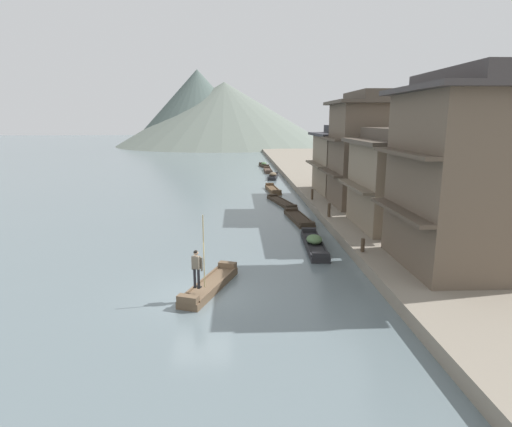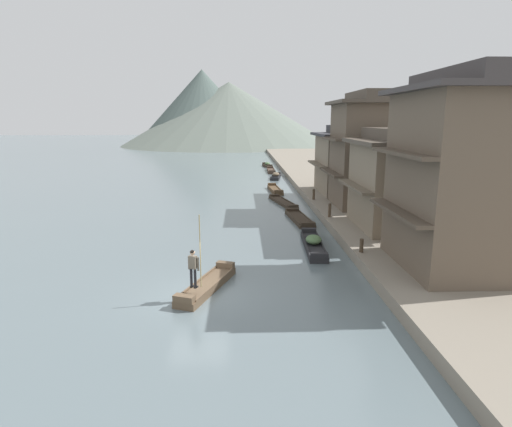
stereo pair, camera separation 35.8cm
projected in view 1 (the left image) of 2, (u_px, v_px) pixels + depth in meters
The scene contains 20 objects.
ground_plane at pixel (201, 296), 18.01m from camera, with size 400.00×400.00×0.00m, color slate.
riverbank_right at pixel (371, 183), 47.97m from camera, with size 18.00×110.00×0.60m, color gray.
boat_foreground_poled at pixel (210, 286), 18.66m from camera, with size 2.44×4.57×0.57m.
boatman_person at pixel (197, 264), 17.17m from camera, with size 0.54×0.35×3.04m.
boat_moored_nearest at pixel (299, 219), 31.53m from camera, with size 1.66×5.22×0.44m.
boat_moored_second at pixel (281, 202), 37.99m from camera, with size 2.20×5.75×0.37m.
boat_moored_third at pixel (273, 176), 54.49m from camera, with size 1.78×5.17×0.75m.
boat_moored_far at pixel (314, 244), 24.68m from camera, with size 1.25×5.57×0.77m.
boat_midriver_drifting at pixel (268, 171), 60.99m from camera, with size 1.06×5.42×0.54m.
boat_midriver_upstream at pixel (264, 165), 67.65m from camera, with size 1.49×3.97×0.73m.
boat_upstream_distant at pixel (273, 190), 44.30m from camera, with size 1.34×5.18×0.53m.
house_waterfront_nearest at pixel (467, 173), 19.13m from camera, with size 6.44×6.95×8.74m.
house_waterfront_second at pixel (394, 179), 26.66m from camera, with size 5.39×6.85×6.14m.
house_waterfront_tall at pixel (373, 151), 33.28m from camera, with size 7.09×6.28×8.74m.
house_waterfront_narrow at pixel (349, 160), 39.88m from camera, with size 6.74×7.60×6.14m.
mooring_post_dock_near at pixel (363, 245), 22.00m from camera, with size 0.20×0.20×0.70m, color #473828.
mooring_post_dock_mid at pixel (329, 210), 29.94m from camera, with size 0.20×0.20×0.96m, color #473828.
mooring_post_dock_far at pixel (312, 194), 36.52m from camera, with size 0.20×0.20×0.88m, color #473828.
hill_far_west at pixel (198, 108), 124.39m from camera, with size 39.57×39.57×21.36m, color #4C5B56.
hill_far_centre at pixel (225, 114), 124.77m from camera, with size 61.91×61.91×17.88m, color slate.
Camera 1 is at (1.54, -16.95, 7.23)m, focal length 30.15 mm.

